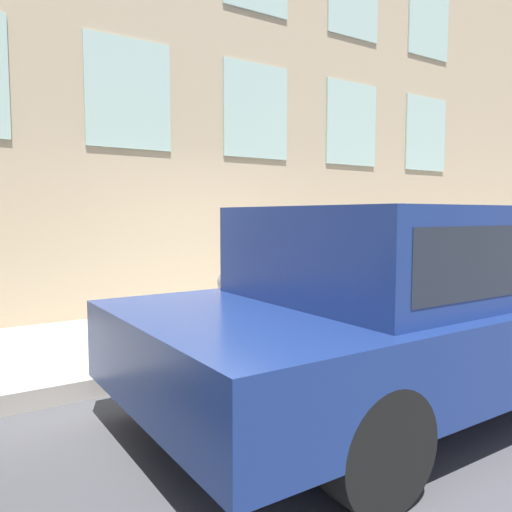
% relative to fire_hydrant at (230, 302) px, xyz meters
% --- Properties ---
extents(ground_plane, '(80.00, 80.00, 0.00)m').
position_rel_fire_hydrant_xyz_m(ground_plane, '(-0.68, -0.50, -0.54)').
color(ground_plane, '#47474C').
extents(sidewalk, '(2.44, 60.00, 0.16)m').
position_rel_fire_hydrant_xyz_m(sidewalk, '(0.54, -0.50, -0.46)').
color(sidewalk, '#A8A093').
rests_on(sidewalk, ground_plane).
extents(fire_hydrant, '(0.35, 0.46, 0.73)m').
position_rel_fire_hydrant_xyz_m(fire_hydrant, '(0.00, 0.00, 0.00)').
color(fire_hydrant, gray).
rests_on(fire_hydrant, sidewalk).
extents(person, '(0.32, 0.21, 1.31)m').
position_rel_fire_hydrant_xyz_m(person, '(0.28, -0.88, 0.41)').
color(person, '#998466').
rests_on(person, sidewalk).
extents(parked_truck_navy_near, '(2.07, 4.82, 1.56)m').
position_rel_fire_hydrant_xyz_m(parked_truck_navy_near, '(-2.10, -0.66, 0.36)').
color(parked_truck_navy_near, black).
rests_on(parked_truck_navy_near, ground_plane).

